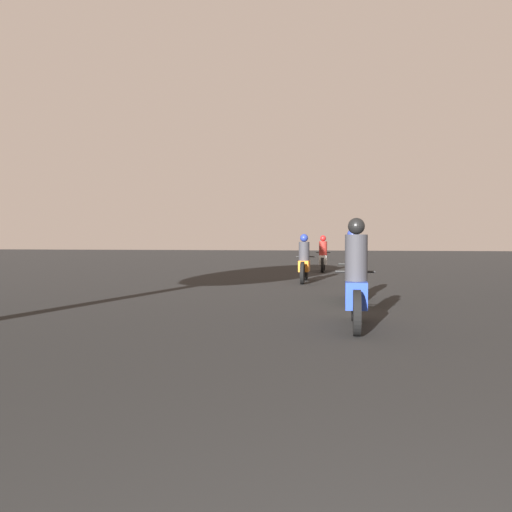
# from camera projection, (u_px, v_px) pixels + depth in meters

# --- Properties ---
(motorcycle_blue) EXTENTS (0.60, 1.89, 1.59)m
(motorcycle_blue) POSITION_uv_depth(u_px,v_px,m) (356.00, 285.00, 7.22)
(motorcycle_blue) COLOR black
(motorcycle_blue) RESTS_ON ground_plane
(motorcycle_green) EXTENTS (0.60, 2.08, 1.51)m
(motorcycle_green) POSITION_uv_depth(u_px,v_px,m) (353.00, 272.00, 10.34)
(motorcycle_green) COLOR black
(motorcycle_green) RESTS_ON ground_plane
(motorcycle_orange) EXTENTS (0.60, 2.05, 1.46)m
(motorcycle_orange) POSITION_uv_depth(u_px,v_px,m) (304.00, 263.00, 15.03)
(motorcycle_orange) COLOR black
(motorcycle_orange) RESTS_ON ground_plane
(motorcycle_white) EXTENTS (0.60, 1.95, 1.46)m
(motorcycle_white) POSITION_uv_depth(u_px,v_px,m) (323.00, 257.00, 20.08)
(motorcycle_white) COLOR black
(motorcycle_white) RESTS_ON ground_plane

